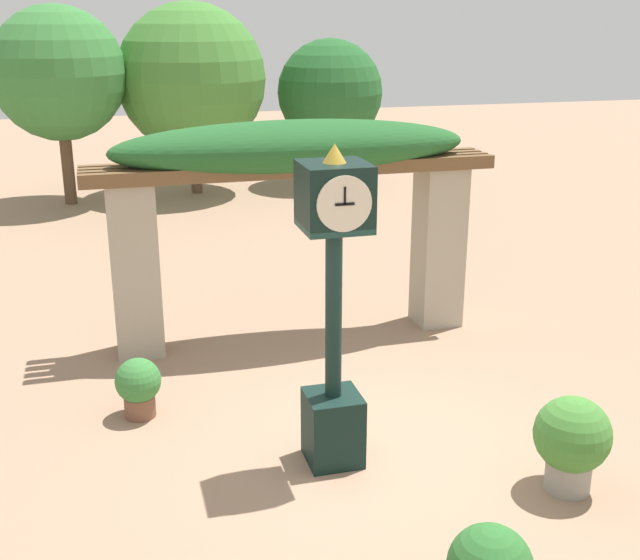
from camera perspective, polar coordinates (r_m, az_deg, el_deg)
name	(u,v)px	position (r m, az deg, el deg)	size (l,w,h in m)	color
ground_plane	(365,447)	(8.64, 3.24, -11.80)	(60.00, 60.00, 0.00)	#9E7A60
pedestal_clock	(334,307)	(7.69, 0.98, -1.93)	(0.62, 0.67, 3.24)	black
pergola	(293,180)	(10.73, -1.92, 7.13)	(5.48, 1.21, 3.03)	#A89E89
potted_plant_near_right	(138,385)	(9.29, -12.79, -7.31)	(0.52, 0.52, 0.70)	brown
potted_plant_far_left	(572,440)	(8.05, 17.47, -10.79)	(0.73, 0.73, 0.96)	gray
tree_line	(185,80)	(20.25, -9.55, 13.82)	(9.52, 3.79, 4.64)	brown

